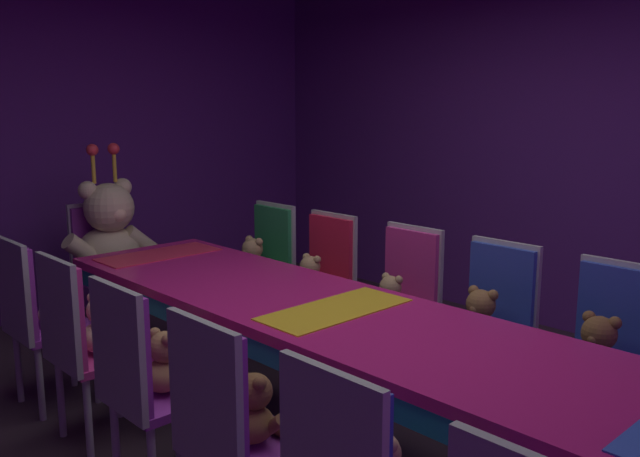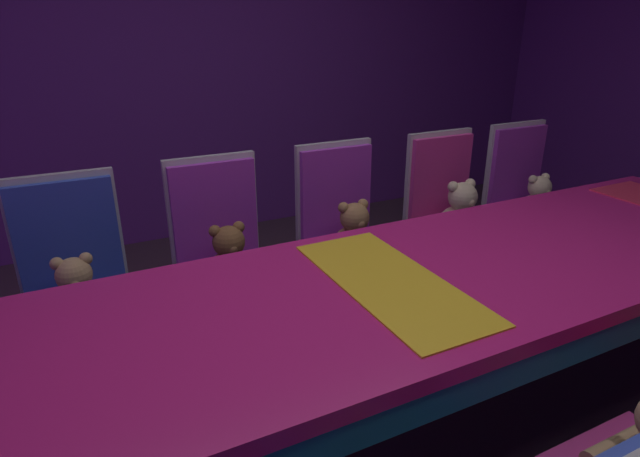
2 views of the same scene
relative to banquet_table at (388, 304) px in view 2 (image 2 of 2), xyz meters
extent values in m
plane|color=#3F2D38|center=(0.00, 0.00, -0.66)|extent=(7.90, 7.90, 0.00)
cube|color=#59267F|center=(-2.60, 0.00, 0.74)|extent=(0.12, 6.40, 2.80)
cube|color=#C61E72|center=(0.00, 0.00, 0.06)|extent=(0.90, 3.79, 0.05)
cube|color=teal|center=(0.00, 0.00, -0.02)|extent=(0.88, 3.71, 0.10)
cylinder|color=#4C3826|center=(-0.38, 1.70, -0.31)|extent=(0.07, 0.07, 0.69)
cube|color=yellow|center=(0.00, 0.00, 0.09)|extent=(0.77, 0.32, 0.01)
cube|color=#2D47B2|center=(-0.73, -0.92, -0.22)|extent=(0.40, 0.40, 0.04)
cube|color=#2D47B2|center=(-0.91, -0.92, 0.05)|extent=(0.05, 0.38, 0.50)
cube|color=#B2B2B7|center=(-0.94, -0.92, 0.05)|extent=(0.03, 0.41, 0.55)
cylinder|color=#B2B2B7|center=(-0.57, -0.76, -0.45)|extent=(0.04, 0.04, 0.42)
cylinder|color=#B2B2B7|center=(-0.57, -1.08, -0.45)|extent=(0.04, 0.04, 0.42)
cylinder|color=#B2B2B7|center=(-0.89, -0.76, -0.45)|extent=(0.04, 0.04, 0.42)
cylinder|color=#B2B2B7|center=(-0.89, -1.08, -0.45)|extent=(0.04, 0.04, 0.42)
ellipsoid|color=tan|center=(-0.73, -0.92, -0.13)|extent=(0.16, 0.16, 0.13)
sphere|color=tan|center=(-0.72, -0.92, -0.01)|extent=(0.13, 0.13, 0.13)
sphere|color=tan|center=(-0.67, -0.92, -0.02)|extent=(0.05, 0.05, 0.05)
sphere|color=tan|center=(-0.73, -0.87, 0.04)|extent=(0.05, 0.05, 0.05)
sphere|color=tan|center=(-0.73, -0.97, 0.04)|extent=(0.05, 0.05, 0.05)
cylinder|color=tan|center=(-0.70, -0.84, -0.11)|extent=(0.05, 0.12, 0.11)
cylinder|color=tan|center=(-0.70, -1.00, -0.11)|extent=(0.05, 0.12, 0.11)
cylinder|color=tan|center=(-0.63, -0.87, -0.17)|extent=(0.06, 0.12, 0.06)
cylinder|color=tan|center=(-0.63, -0.96, -0.17)|extent=(0.06, 0.12, 0.06)
cube|color=purple|center=(-0.75, -0.31, -0.22)|extent=(0.40, 0.40, 0.04)
cube|color=purple|center=(-0.93, -0.31, 0.05)|extent=(0.05, 0.38, 0.50)
cube|color=#B2B2B7|center=(-0.95, -0.31, 0.05)|extent=(0.03, 0.41, 0.55)
cylinder|color=#B2B2B7|center=(-0.59, -0.15, -0.45)|extent=(0.04, 0.04, 0.42)
cylinder|color=#B2B2B7|center=(-0.59, -0.47, -0.45)|extent=(0.04, 0.04, 0.42)
cylinder|color=#B2B2B7|center=(-0.91, -0.15, -0.45)|extent=(0.04, 0.04, 0.42)
cylinder|color=#B2B2B7|center=(-0.91, -0.47, -0.45)|extent=(0.04, 0.04, 0.42)
ellipsoid|color=brown|center=(-0.75, -0.31, -0.12)|extent=(0.17, 0.17, 0.14)
sphere|color=brown|center=(-0.74, -0.31, 0.00)|extent=(0.14, 0.14, 0.14)
sphere|color=#99663C|center=(-0.69, -0.31, -0.01)|extent=(0.05, 0.05, 0.05)
sphere|color=brown|center=(-0.75, -0.26, 0.05)|extent=(0.05, 0.05, 0.05)
sphere|color=brown|center=(-0.75, -0.37, 0.05)|extent=(0.05, 0.05, 0.05)
cylinder|color=brown|center=(-0.72, -0.23, -0.11)|extent=(0.05, 0.12, 0.11)
cylinder|color=brown|center=(-0.72, -0.40, -0.11)|extent=(0.05, 0.12, 0.11)
cylinder|color=brown|center=(-0.64, -0.27, -0.17)|extent=(0.06, 0.13, 0.06)
cylinder|color=brown|center=(-0.64, -0.36, -0.17)|extent=(0.06, 0.13, 0.06)
cube|color=purple|center=(-0.76, 0.30, -0.22)|extent=(0.40, 0.40, 0.04)
cube|color=purple|center=(-0.94, 0.30, 0.05)|extent=(0.05, 0.38, 0.50)
cube|color=#B2B2B7|center=(-0.96, 0.30, 0.05)|extent=(0.03, 0.41, 0.55)
cylinder|color=#B2B2B7|center=(-0.60, 0.46, -0.45)|extent=(0.04, 0.04, 0.42)
cylinder|color=#B2B2B7|center=(-0.60, 0.14, -0.45)|extent=(0.04, 0.04, 0.42)
cylinder|color=#B2B2B7|center=(-0.92, 0.46, -0.45)|extent=(0.04, 0.04, 0.42)
cylinder|color=#B2B2B7|center=(-0.92, 0.14, -0.45)|extent=(0.04, 0.04, 0.42)
ellipsoid|color=#9E7247|center=(-0.76, 0.30, -0.12)|extent=(0.18, 0.18, 0.14)
sphere|color=#9E7247|center=(-0.74, 0.30, 0.01)|extent=(0.14, 0.14, 0.14)
sphere|color=tan|center=(-0.70, 0.30, 0.00)|extent=(0.05, 0.05, 0.05)
sphere|color=#9E7247|center=(-0.76, 0.36, 0.06)|extent=(0.05, 0.05, 0.05)
sphere|color=#9E7247|center=(-0.76, 0.25, 0.06)|extent=(0.05, 0.05, 0.05)
cylinder|color=#9E7247|center=(-0.72, 0.39, -0.11)|extent=(0.05, 0.12, 0.12)
cylinder|color=#9E7247|center=(-0.72, 0.22, -0.11)|extent=(0.05, 0.12, 0.12)
cylinder|color=#9E7247|center=(-0.64, 0.35, -0.17)|extent=(0.06, 0.13, 0.06)
cylinder|color=#9E7247|center=(-0.64, 0.26, -0.17)|extent=(0.06, 0.13, 0.06)
cube|color=#CC338C|center=(-0.74, 0.94, -0.22)|extent=(0.40, 0.40, 0.04)
cube|color=#CC338C|center=(-0.92, 0.94, 0.05)|extent=(0.05, 0.38, 0.50)
cube|color=#B2B2B7|center=(-0.94, 0.94, 0.05)|extent=(0.03, 0.41, 0.55)
cylinder|color=#B2B2B7|center=(-0.58, 1.10, -0.45)|extent=(0.04, 0.04, 0.42)
cylinder|color=#B2B2B7|center=(-0.58, 0.78, -0.45)|extent=(0.04, 0.04, 0.42)
cylinder|color=#B2B2B7|center=(-0.90, 1.10, -0.45)|extent=(0.04, 0.04, 0.42)
cylinder|color=#B2B2B7|center=(-0.90, 0.78, -0.45)|extent=(0.04, 0.04, 0.42)
ellipsoid|color=beige|center=(-0.74, 0.94, -0.11)|extent=(0.19, 0.19, 0.15)
sphere|color=beige|center=(-0.72, 0.94, 0.02)|extent=(0.15, 0.15, 0.15)
sphere|color=#FDDCAD|center=(-0.67, 0.94, 0.01)|extent=(0.06, 0.06, 0.06)
sphere|color=beige|center=(-0.74, 1.00, 0.08)|extent=(0.06, 0.06, 0.06)
sphere|color=beige|center=(-0.74, 0.88, 0.08)|extent=(0.06, 0.06, 0.06)
cylinder|color=beige|center=(-0.70, 1.04, -0.10)|extent=(0.05, 0.13, 0.13)
cylinder|color=beige|center=(-0.70, 0.85, -0.10)|extent=(0.05, 0.13, 0.13)
cylinder|color=beige|center=(-0.62, 0.99, -0.17)|extent=(0.06, 0.14, 0.06)
cylinder|color=beige|center=(-0.62, 0.89, -0.17)|extent=(0.06, 0.14, 0.06)
cube|color=purple|center=(-0.74, 1.52, -0.22)|extent=(0.40, 0.40, 0.04)
cube|color=purple|center=(-0.92, 1.52, 0.05)|extent=(0.05, 0.38, 0.50)
cube|color=#B2B2B7|center=(-0.95, 1.52, 0.05)|extent=(0.03, 0.41, 0.55)
cylinder|color=#B2B2B7|center=(-0.58, 1.68, -0.45)|extent=(0.04, 0.04, 0.42)
cylinder|color=#B2B2B7|center=(-0.58, 1.36, -0.45)|extent=(0.04, 0.04, 0.42)
cylinder|color=#B2B2B7|center=(-0.90, 1.68, -0.45)|extent=(0.04, 0.04, 0.42)
cylinder|color=#B2B2B7|center=(-0.90, 1.36, -0.45)|extent=(0.04, 0.04, 0.42)
ellipsoid|color=beige|center=(-0.74, 1.52, -0.13)|extent=(0.16, 0.16, 0.13)
sphere|color=beige|center=(-0.73, 1.52, -0.01)|extent=(0.13, 0.13, 0.13)
sphere|color=#FDDCAD|center=(-0.69, 1.52, -0.02)|extent=(0.05, 0.05, 0.05)
sphere|color=beige|center=(-0.74, 1.56, 0.04)|extent=(0.05, 0.05, 0.05)
sphere|color=beige|center=(-0.74, 1.47, 0.04)|extent=(0.05, 0.05, 0.05)
cylinder|color=beige|center=(-0.71, 1.60, -0.11)|extent=(0.05, 0.12, 0.11)
cylinder|color=beige|center=(-0.71, 1.43, -0.11)|extent=(0.05, 0.12, 0.11)
cylinder|color=beige|center=(-0.64, 1.56, -0.17)|extent=(0.06, 0.12, 0.06)
cylinder|color=beige|center=(-0.64, 1.47, -0.17)|extent=(0.06, 0.12, 0.06)
cylinder|color=tan|center=(0.65, 0.24, -0.17)|extent=(0.06, 0.12, 0.06)
cylinder|color=tan|center=(0.65, 0.33, -0.17)|extent=(0.06, 0.12, 0.06)
camera|label=1|loc=(-2.17, -2.17, 1.06)|focal=37.78mm
camera|label=2|loc=(1.23, -0.87, 0.86)|focal=29.10mm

